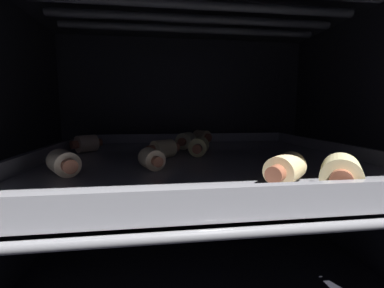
{
  "coord_description": "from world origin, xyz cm",
  "views": [
    {
      "loc": [
        -6.12,
        -35.69,
        25.67
      ],
      "look_at": [
        0.0,
        10.84,
        19.41
      ],
      "focal_mm": 23.46,
      "sensor_mm": 36.0,
      "label": 1
    }
  ],
  "objects_px": {
    "pig_in_blanket_mid_7": "(186,141)",
    "pig_in_blanket_mid_8": "(87,144)",
    "pig_in_blanket_mid_3": "(152,159)",
    "pig_in_blanket_mid_6": "(202,137)",
    "pig_in_blanket_mid_5": "(199,146)",
    "pig_in_blanket_mid_1": "(63,163)",
    "oven_rack_mid": "(202,165)",
    "heating_element": "(202,5)",
    "pig_in_blanket_mid_2": "(285,169)",
    "baking_tray_mid": "(202,159)",
    "pig_in_blanket_mid_4": "(341,174)",
    "pig_in_blanket_mid_0": "(163,149)"
  },
  "relations": [
    {
      "from": "pig_in_blanket_mid_7",
      "to": "pig_in_blanket_mid_8",
      "type": "relative_size",
      "value": 0.94
    },
    {
      "from": "pig_in_blanket_mid_3",
      "to": "pig_in_blanket_mid_6",
      "type": "relative_size",
      "value": 1.06
    },
    {
      "from": "pig_in_blanket_mid_5",
      "to": "pig_in_blanket_mid_6",
      "type": "relative_size",
      "value": 1.32
    },
    {
      "from": "pig_in_blanket_mid_1",
      "to": "pig_in_blanket_mid_7",
      "type": "height_order",
      "value": "pig_in_blanket_mid_7"
    },
    {
      "from": "pig_in_blanket_mid_1",
      "to": "pig_in_blanket_mid_6",
      "type": "distance_m",
      "value": 0.3
    },
    {
      "from": "oven_rack_mid",
      "to": "pig_in_blanket_mid_5",
      "type": "bearing_deg",
      "value": 88.79
    },
    {
      "from": "heating_element",
      "to": "pig_in_blanket_mid_2",
      "type": "height_order",
      "value": "heating_element"
    },
    {
      "from": "heating_element",
      "to": "baking_tray_mid",
      "type": "bearing_deg",
      "value": 90.0
    },
    {
      "from": "heating_element",
      "to": "pig_in_blanket_mid_2",
      "type": "distance_m",
      "value": 0.25
    },
    {
      "from": "pig_in_blanket_mid_1",
      "to": "baking_tray_mid",
      "type": "bearing_deg",
      "value": 24.39
    },
    {
      "from": "oven_rack_mid",
      "to": "pig_in_blanket_mid_8",
      "type": "distance_m",
      "value": 0.2
    },
    {
      "from": "oven_rack_mid",
      "to": "baking_tray_mid",
      "type": "distance_m",
      "value": 0.01
    },
    {
      "from": "pig_in_blanket_mid_4",
      "to": "pig_in_blanket_mid_8",
      "type": "relative_size",
      "value": 1.09
    },
    {
      "from": "pig_in_blanket_mid_5",
      "to": "pig_in_blanket_mid_7",
      "type": "xyz_separation_m",
      "value": [
        -0.01,
        0.07,
        0.0
      ]
    },
    {
      "from": "pig_in_blanket_mid_3",
      "to": "pig_in_blanket_mid_0",
      "type": "bearing_deg",
      "value": 77.92
    },
    {
      "from": "pig_in_blanket_mid_1",
      "to": "pig_in_blanket_mid_6",
      "type": "relative_size",
      "value": 1.24
    },
    {
      "from": "pig_in_blanket_mid_2",
      "to": "pig_in_blanket_mid_5",
      "type": "bearing_deg",
      "value": 109.46
    },
    {
      "from": "heating_element",
      "to": "pig_in_blanket_mid_4",
      "type": "relative_size",
      "value": 8.61
    },
    {
      "from": "pig_in_blanket_mid_0",
      "to": "pig_in_blanket_mid_7",
      "type": "relative_size",
      "value": 1.15
    },
    {
      "from": "pig_in_blanket_mid_5",
      "to": "pig_in_blanket_mid_7",
      "type": "distance_m",
      "value": 0.07
    },
    {
      "from": "pig_in_blanket_mid_2",
      "to": "pig_in_blanket_mid_7",
      "type": "bearing_deg",
      "value": 106.97
    },
    {
      "from": "baking_tray_mid",
      "to": "pig_in_blanket_mid_4",
      "type": "xyz_separation_m",
      "value": [
        0.09,
        -0.17,
        0.02
      ]
    },
    {
      "from": "pig_in_blanket_mid_3",
      "to": "pig_in_blanket_mid_2",
      "type": "bearing_deg",
      "value": -31.0
    },
    {
      "from": "pig_in_blanket_mid_0",
      "to": "pig_in_blanket_mid_7",
      "type": "height_order",
      "value": "pig_in_blanket_mid_7"
    },
    {
      "from": "pig_in_blanket_mid_1",
      "to": "pig_in_blanket_mid_2",
      "type": "xyz_separation_m",
      "value": [
        0.22,
        -0.06,
        0.0
      ]
    },
    {
      "from": "heating_element",
      "to": "pig_in_blanket_mid_6",
      "type": "relative_size",
      "value": 10.16
    },
    {
      "from": "heating_element",
      "to": "pig_in_blanket_mid_1",
      "type": "distance_m",
      "value": 0.27
    },
    {
      "from": "pig_in_blanket_mid_7",
      "to": "pig_in_blanket_mid_6",
      "type": "bearing_deg",
      "value": 58.27
    },
    {
      "from": "pig_in_blanket_mid_2",
      "to": "pig_in_blanket_mid_4",
      "type": "distance_m",
      "value": 0.05
    },
    {
      "from": "pig_in_blanket_mid_3",
      "to": "pig_in_blanket_mid_4",
      "type": "height_order",
      "value": "pig_in_blanket_mid_4"
    },
    {
      "from": "pig_in_blanket_mid_7",
      "to": "pig_in_blanket_mid_1",
      "type": "bearing_deg",
      "value": -131.84
    },
    {
      "from": "pig_in_blanket_mid_0",
      "to": "pig_in_blanket_mid_4",
      "type": "bearing_deg",
      "value": -50.2
    },
    {
      "from": "baking_tray_mid",
      "to": "pig_in_blanket_mid_2",
      "type": "xyz_separation_m",
      "value": [
        0.06,
        -0.14,
        0.02
      ]
    },
    {
      "from": "oven_rack_mid",
      "to": "pig_in_blanket_mid_7",
      "type": "distance_m",
      "value": 0.1
    },
    {
      "from": "pig_in_blanket_mid_3",
      "to": "pig_in_blanket_mid_8",
      "type": "bearing_deg",
      "value": 128.51
    },
    {
      "from": "pig_in_blanket_mid_5",
      "to": "pig_in_blanket_mid_7",
      "type": "bearing_deg",
      "value": 100.99
    },
    {
      "from": "pig_in_blanket_mid_0",
      "to": "pig_in_blanket_mid_3",
      "type": "height_order",
      "value": "pig_in_blanket_mid_0"
    },
    {
      "from": "pig_in_blanket_mid_5",
      "to": "baking_tray_mid",
      "type": "bearing_deg",
      "value": -91.21
    },
    {
      "from": "pig_in_blanket_mid_3",
      "to": "pig_in_blanket_mid_4",
      "type": "xyz_separation_m",
      "value": [
        0.16,
        -0.11,
        0.0
      ]
    },
    {
      "from": "oven_rack_mid",
      "to": "baking_tray_mid",
      "type": "bearing_deg",
      "value": 0.0
    },
    {
      "from": "pig_in_blanket_mid_2",
      "to": "pig_in_blanket_mid_8",
      "type": "height_order",
      "value": "same"
    },
    {
      "from": "pig_in_blanket_mid_1",
      "to": "heating_element",
      "type": "bearing_deg",
      "value": 24.39
    },
    {
      "from": "pig_in_blanket_mid_1",
      "to": "pig_in_blanket_mid_8",
      "type": "xyz_separation_m",
      "value": [
        -0.02,
        0.16,
        0.0
      ]
    },
    {
      "from": "baking_tray_mid",
      "to": "pig_in_blanket_mid_0",
      "type": "distance_m",
      "value": 0.06
    },
    {
      "from": "pig_in_blanket_mid_2",
      "to": "pig_in_blanket_mid_6",
      "type": "xyz_separation_m",
      "value": [
        -0.03,
        0.3,
        -0.0
      ]
    },
    {
      "from": "pig_in_blanket_mid_2",
      "to": "pig_in_blanket_mid_8",
      "type": "bearing_deg",
      "value": 137.81
    },
    {
      "from": "oven_rack_mid",
      "to": "pig_in_blanket_mid_1",
      "type": "xyz_separation_m",
      "value": [
        -0.16,
        -0.07,
        0.02
      ]
    },
    {
      "from": "pig_in_blanket_mid_3",
      "to": "pig_in_blanket_mid_6",
      "type": "distance_m",
      "value": 0.24
    },
    {
      "from": "pig_in_blanket_mid_1",
      "to": "pig_in_blanket_mid_8",
      "type": "height_order",
      "value": "pig_in_blanket_mid_8"
    },
    {
      "from": "pig_in_blanket_mid_0",
      "to": "pig_in_blanket_mid_6",
      "type": "height_order",
      "value": "pig_in_blanket_mid_6"
    }
  ]
}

